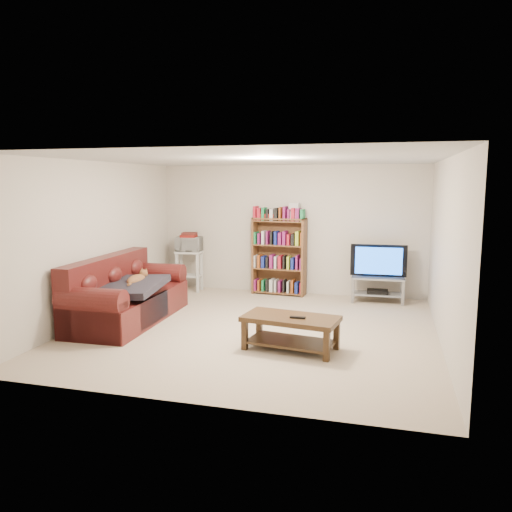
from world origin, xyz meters
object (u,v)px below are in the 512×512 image
(sofa, at_px, (124,299))
(tv_stand, at_px, (378,285))
(coffee_table, at_px, (291,326))
(bookshelf, at_px, (279,255))

(sofa, xyz_separation_m, tv_stand, (3.69, 2.19, -0.03))
(coffee_table, height_order, tv_stand, tv_stand)
(sofa, height_order, tv_stand, sofa)
(sofa, bearing_deg, tv_stand, 29.24)
(sofa, distance_m, bookshelf, 3.05)
(coffee_table, bearing_deg, bookshelf, 113.53)
(sofa, relative_size, bookshelf, 1.61)
(sofa, height_order, bookshelf, bookshelf)
(bookshelf, bearing_deg, coffee_table, -70.86)
(coffee_table, height_order, bookshelf, bookshelf)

